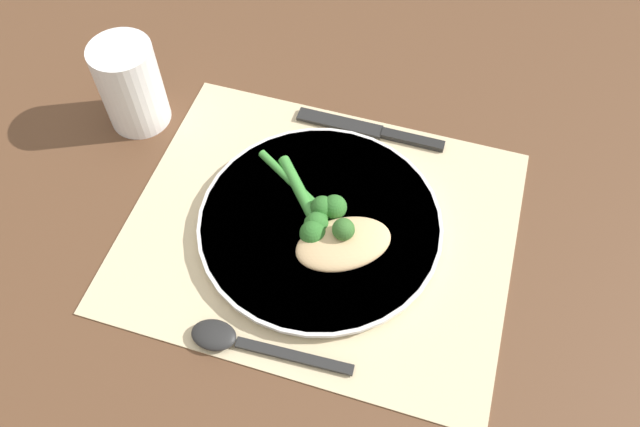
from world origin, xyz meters
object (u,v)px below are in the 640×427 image
at_px(chicken_fillet, 344,244).
at_px(spoon, 232,340).
at_px(broccoli_stalk_left, 312,218).
at_px(broccoli_stalk_front, 321,205).
at_px(water_glass, 131,85).
at_px(knife, 372,130).
at_px(plate, 320,223).

bearing_deg(chicken_fillet, spoon, -121.35).
bearing_deg(broccoli_stalk_left, broccoli_stalk_front, -143.60).
height_order(broccoli_stalk_front, spoon, broccoli_stalk_front).
xyz_separation_m(broccoli_stalk_front, water_glass, (-0.27, 0.08, 0.03)).
relative_size(broccoli_stalk_front, spoon, 0.73).
bearing_deg(knife, broccoli_stalk_left, 170.28).
distance_m(knife, spoon, 0.33).
xyz_separation_m(chicken_fillet, broccoli_stalk_front, (-0.04, 0.04, 0.00)).
bearing_deg(spoon, water_glass, 39.08).
height_order(plate, broccoli_stalk_front, broccoli_stalk_front).
bearing_deg(knife, water_glass, 101.75).
bearing_deg(chicken_fillet, broccoli_stalk_left, 154.51).
distance_m(chicken_fillet, broccoli_stalk_left, 0.05).
height_order(chicken_fillet, water_glass, water_glass).
distance_m(broccoli_stalk_left, spoon, 0.16).
xyz_separation_m(plate, water_glass, (-0.28, 0.10, 0.05)).
distance_m(plate, broccoli_stalk_front, 0.02).
xyz_separation_m(broccoli_stalk_left, broccoli_stalk_front, (0.00, 0.02, -0.00)).
relative_size(chicken_fillet, knife, 0.65).
relative_size(broccoli_stalk_left, knife, 0.59).
distance_m(chicken_fillet, broccoli_stalk_front, 0.06).
distance_m(chicken_fillet, spoon, 0.16).
height_order(knife, spoon, spoon).
bearing_deg(knife, chicken_fillet, -175.60).
height_order(chicken_fillet, spoon, chicken_fillet).
xyz_separation_m(broccoli_stalk_front, spoon, (-0.04, -0.17, -0.02)).
bearing_deg(plate, broccoli_stalk_front, 100.58).
bearing_deg(chicken_fillet, broccoli_stalk_front, 132.27).
height_order(chicken_fillet, broccoli_stalk_front, broccoli_stalk_front).
bearing_deg(plate, chicken_fillet, -38.09).
height_order(plate, broccoli_stalk_left, broccoli_stalk_left).
bearing_deg(plate, knife, 82.35).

